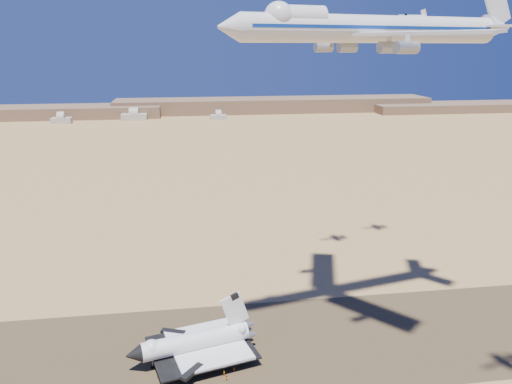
{
  "coord_description": "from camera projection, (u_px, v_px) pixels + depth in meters",
  "views": [
    {
      "loc": [
        -2.01,
        -126.88,
        84.84
      ],
      "look_at": [
        17.68,
        8.0,
        44.95
      ],
      "focal_mm": 35.0,
      "sensor_mm": 36.0,
      "label": 1
    }
  ],
  "objects": [
    {
      "name": "ground",
      "position": [
        200.0,
        351.0,
        144.6
      ],
      "size": [
        1200.0,
        1200.0,
        0.0
      ],
      "primitive_type": "plane",
      "color": "tan",
      "rests_on": "ground"
    },
    {
      "name": "runway",
      "position": [
        200.0,
        351.0,
        144.59
      ],
      "size": [
        600.0,
        50.0,
        0.06
      ],
      "primitive_type": "cube",
      "color": "#4C3C26",
      "rests_on": "ground"
    },
    {
      "name": "ridgeline",
      "position": [
        235.0,
        108.0,
        652.29
      ],
      "size": [
        960.0,
        90.0,
        18.0
      ],
      "color": "#806147",
      "rests_on": "ground"
    },
    {
      "name": "hangars",
      "position": [
        130.0,
        117.0,
        588.73
      ],
      "size": [
        200.5,
        29.5,
        30.0
      ],
      "color": "#B1AD9D",
      "rests_on": "ground"
    },
    {
      "name": "shuttle",
      "position": [
        195.0,
        343.0,
        139.68
      ],
      "size": [
        36.99,
        28.43,
        18.13
      ],
      "rotation": [
        0.0,
        0.0,
        0.25
      ],
      "color": "silver",
      "rests_on": "runway"
    },
    {
      "name": "carrier_747",
      "position": [
        366.0,
        29.0,
        125.32
      ],
      "size": [
        86.15,
        65.09,
        21.41
      ],
      "rotation": [
        0.0,
        0.0,
        0.22
      ],
      "color": "silver"
    },
    {
      "name": "crew_a",
      "position": [
        224.0,
        373.0,
        133.26
      ],
      "size": [
        0.64,
        0.74,
        1.72
      ],
      "primitive_type": "imported",
      "rotation": [
        0.0,
        0.0,
        1.14
      ],
      "color": "#CE6F0C",
      "rests_on": "runway"
    },
    {
      "name": "crew_b",
      "position": [
        227.0,
        378.0,
        131.39
      ],
      "size": [
        0.63,
        0.88,
        1.64
      ],
      "primitive_type": "imported",
      "rotation": [
        0.0,
        0.0,
        1.8
      ],
      "color": "#CE6F0C",
      "rests_on": "runway"
    },
    {
      "name": "crew_c",
      "position": [
        234.0,
        369.0,
        135.04
      ],
      "size": [
        0.83,
        1.03,
        1.56
      ],
      "primitive_type": "imported",
      "rotation": [
        0.0,
        0.0,
        2.04
      ],
      "color": "#CE6F0C",
      "rests_on": "runway"
    },
    {
      "name": "chase_jet_d",
      "position": [
        357.0,
        32.0,
        173.66
      ],
      "size": [
        14.19,
        7.94,
        3.56
      ],
      "rotation": [
        0.0,
        0.0,
        0.17
      ],
      "color": "silver"
    },
    {
      "name": "chase_jet_e",
      "position": [
        411.0,
        17.0,
        183.78
      ],
      "size": [
        14.02,
        7.68,
        3.5
      ],
      "rotation": [
        0.0,
        0.0,
        0.11
      ],
      "color": "silver"
    }
  ]
}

